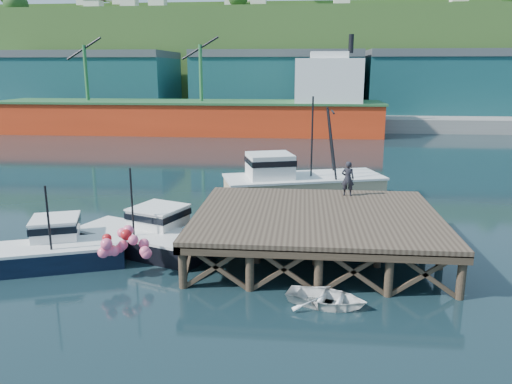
# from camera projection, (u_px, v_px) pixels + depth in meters

# --- Properties ---
(ground) EXTENTS (300.00, 300.00, 0.00)m
(ground) POSITION_uv_depth(u_px,v_px,m) (209.00, 249.00, 25.79)
(ground) COLOR black
(ground) RESTS_ON ground
(wharf) EXTENTS (12.00, 10.00, 2.62)m
(wharf) POSITION_uv_depth(u_px,v_px,m) (317.00, 217.00, 24.64)
(wharf) COLOR brown
(wharf) RESTS_ON ground
(far_quay) EXTENTS (160.00, 40.00, 2.00)m
(far_quay) POSITION_uv_depth(u_px,v_px,m) (278.00, 114.00, 93.22)
(far_quay) COLOR gray
(far_quay) RESTS_ON ground
(warehouse_left) EXTENTS (32.00, 16.00, 9.00)m
(warehouse_left) POSITION_uv_depth(u_px,v_px,m) (84.00, 84.00, 90.29)
(warehouse_left) COLOR #184A51
(warehouse_left) RESTS_ON far_quay
(warehouse_mid) EXTENTS (28.00, 16.00, 9.00)m
(warehouse_mid) POSITION_uv_depth(u_px,v_px,m) (277.00, 85.00, 87.08)
(warehouse_mid) COLOR #184A51
(warehouse_mid) RESTS_ON far_quay
(warehouse_right) EXTENTS (30.00, 16.00, 9.00)m
(warehouse_right) POSITION_uv_depth(u_px,v_px,m) (454.00, 85.00, 84.33)
(warehouse_right) COLOR #184A51
(warehouse_right) RESTS_ON far_quay
(cargo_ship) EXTENTS (55.50, 10.00, 13.75)m
(cargo_ship) POSITION_uv_depth(u_px,v_px,m) (212.00, 110.00, 72.18)
(cargo_ship) COLOR red
(cargo_ship) RESTS_ON ground
(hillside) EXTENTS (220.00, 50.00, 22.00)m
(hillside) POSITION_uv_depth(u_px,v_px,m) (285.00, 61.00, 119.84)
(hillside) COLOR #2D511E
(hillside) RESTS_ON ground
(boat_navy) EXTENTS (6.90, 4.67, 4.06)m
(boat_navy) POSITION_uv_depth(u_px,v_px,m) (55.00, 248.00, 23.64)
(boat_navy) COLOR black
(boat_navy) RESTS_ON ground
(boat_black) EXTENTS (7.71, 6.41, 4.47)m
(boat_black) POSITION_uv_depth(u_px,v_px,m) (148.00, 234.00, 25.56)
(boat_black) COLOR black
(boat_black) RESTS_ON ground
(trawler) EXTENTS (11.59, 6.94, 7.31)m
(trawler) POSITION_uv_depth(u_px,v_px,m) (300.00, 181.00, 34.69)
(trawler) COLOR tan
(trawler) RESTS_ON ground
(dinghy) EXTENTS (3.66, 3.03, 0.66)m
(dinghy) POSITION_uv_depth(u_px,v_px,m) (326.00, 298.00, 19.57)
(dinghy) COLOR white
(dinghy) RESTS_ON ground
(dockworker) EXTENTS (0.75, 0.53, 1.95)m
(dockworker) POSITION_uv_depth(u_px,v_px,m) (348.00, 179.00, 27.94)
(dockworker) COLOR black
(dockworker) RESTS_ON wharf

